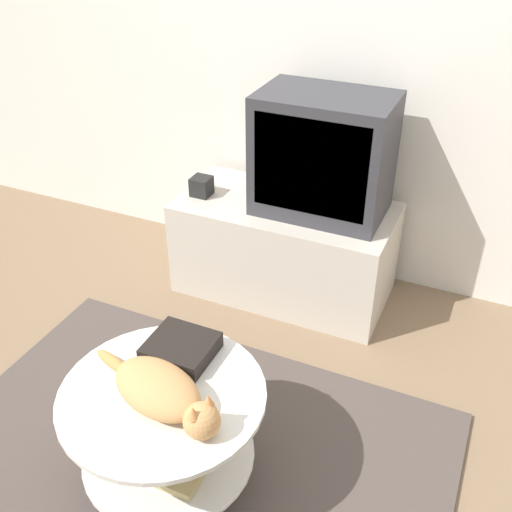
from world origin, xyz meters
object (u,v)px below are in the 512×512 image
object	(u,v)px
tv	(323,155)
speaker	(201,186)
dvd_box	(181,348)
cat	(163,392)

from	to	relation	value
tv	speaker	bearing A→B (deg)	-170.75
tv	dvd_box	size ratio (longest dim) A/B	2.70
speaker	dvd_box	distance (m)	1.11
speaker	dvd_box	xyz separation A→B (m)	(0.46, -1.00, -0.06)
tv	dvd_box	bearing A→B (deg)	-95.96
tv	dvd_box	world-z (taller)	tv
speaker	dvd_box	bearing A→B (deg)	-65.19
tv	speaker	world-z (taller)	tv
dvd_box	cat	size ratio (longest dim) A/B	0.40
dvd_box	cat	bearing A→B (deg)	-73.07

